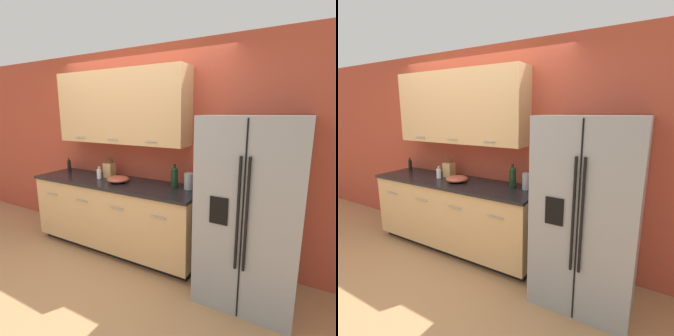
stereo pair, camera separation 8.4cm
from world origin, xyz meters
TOP-DOWN VIEW (x-y plane):
  - ground_plane at (0.00, 0.00)m, footprint 14.00×14.00m
  - wall_back at (-0.05, 1.17)m, footprint 10.00×0.39m
  - counter_unit at (-0.17, 0.88)m, footprint 2.35×0.64m
  - refrigerator at (1.57, 0.80)m, footprint 0.89×0.81m
  - knife_block at (-0.36, 1.00)m, footprint 0.13×0.12m
  - wine_bottle at (0.65, 0.98)m, footprint 0.08×0.08m
  - soap_dispenser at (-0.43, 0.88)m, footprint 0.06×0.06m
  - oil_bottle at (-1.16, 1.01)m, footprint 0.06×0.06m
  - steel_canister at (0.82, 1.01)m, footprint 0.11×0.11m
  - mixing_bowl at (-0.09, 0.85)m, footprint 0.28×0.28m

SIDE VIEW (x-z plane):
  - ground_plane at x=0.00m, z-range 0.00..0.00m
  - counter_unit at x=-0.17m, z-range 0.01..0.94m
  - refrigerator at x=1.57m, z-range 0.00..1.78m
  - mixing_bowl at x=-0.09m, z-range 0.93..1.02m
  - soap_dispenser at x=-0.43m, z-range 0.92..1.08m
  - oil_bottle at x=-1.16m, z-range 0.93..1.12m
  - steel_canister at x=0.82m, z-range 0.93..1.13m
  - knife_block at x=-0.36m, z-range 0.89..1.18m
  - wine_bottle at x=0.65m, z-range 0.93..1.20m
  - wall_back at x=-0.05m, z-range 0.16..2.76m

